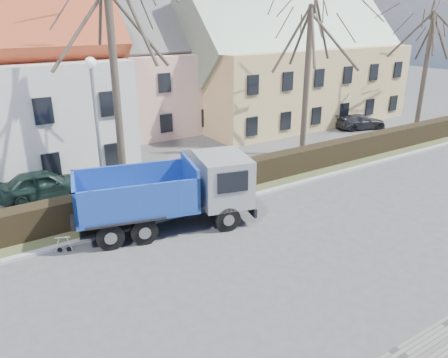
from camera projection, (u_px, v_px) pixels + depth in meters
ground at (258, 255)px, 16.50m from camera, size 120.00×120.00×0.00m
curb_far at (197, 210)px, 20.08m from camera, size 80.00×0.30×0.12m
grass_strip at (181, 198)px, 21.34m from camera, size 80.00×3.00×0.10m
hedge at (183, 188)px, 20.97m from camera, size 60.00×0.90×1.30m
building_pink at (141, 77)px, 32.78m from camera, size 10.80×8.80×8.00m
building_yellow at (289, 68)px, 36.43m from camera, size 18.80×10.80×8.50m
tree_1 at (114, 65)px, 19.88m from camera, size 9.20×9.20×12.65m
tree_2 at (308, 67)px, 26.27m from camera, size 8.00×8.00×11.00m
tree_3 at (427, 60)px, 32.46m from camera, size 7.60×7.60×10.45m
dump_truck at (159, 195)px, 18.03m from camera, size 8.03×4.57×3.03m
streetlight at (98, 137)px, 18.96m from camera, size 0.54×0.54×6.96m
cart_frame at (57, 244)px, 16.55m from camera, size 0.88×0.71×0.71m
parked_car_a at (43, 184)px, 21.35m from camera, size 4.29×1.98×1.42m
parked_car_b at (361, 122)px, 34.08m from camera, size 4.21×2.69×1.14m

